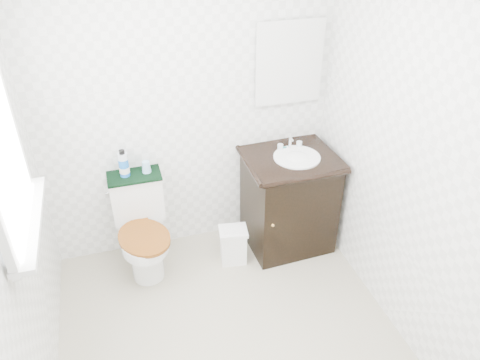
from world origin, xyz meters
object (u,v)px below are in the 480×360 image
toilet (142,230)px  cup (146,167)px  mouthwash_bottle (124,164)px  vanity (289,199)px  trash_bin (233,245)px

toilet → cup: bearing=54.4°
cup → mouthwash_bottle: bearing=-178.0°
mouthwash_bottle → cup: bearing=2.0°
toilet → vanity: size_ratio=0.80×
vanity → mouthwash_bottle: 1.31m
toilet → trash_bin: bearing=-14.3°
trash_bin → mouthwash_bottle: mouthwash_bottle is taller
trash_bin → cup: size_ratio=3.60×
trash_bin → mouthwash_bottle: size_ratio=1.49×
toilet → trash_bin: (0.67, -0.17, -0.17)m
toilet → vanity: bearing=-3.3°
trash_bin → cup: (-0.57, 0.31, 0.64)m
toilet → trash_bin: 0.71m
cup → toilet: bearing=-125.6°
toilet → vanity: vanity is taller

